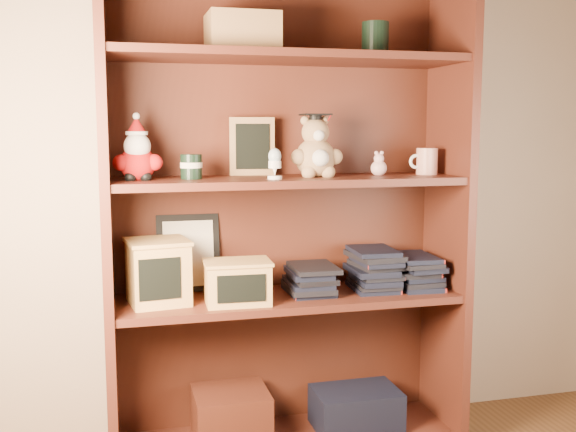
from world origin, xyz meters
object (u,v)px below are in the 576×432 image
object	(u,v)px
bookcase	(284,226)
treats_box	(158,271)
teacher_mug	(426,161)
grad_teddy_bear	(316,152)

from	to	relation	value
bookcase	treats_box	xyz separation A→B (m)	(-0.43, -0.05, -0.12)
bookcase	teacher_mug	distance (m)	0.55
grad_teddy_bear	bookcase	bearing A→B (deg)	149.37
grad_teddy_bear	treats_box	xyz separation A→B (m)	(-0.52, 0.01, -0.38)
bookcase	grad_teddy_bear	size ratio (longest dim) A/B	7.44
grad_teddy_bear	treats_box	bearing A→B (deg)	179.39
bookcase	treats_box	distance (m)	0.45
teacher_mug	treats_box	xyz separation A→B (m)	(-0.93, -0.00, -0.34)
bookcase	grad_teddy_bear	bearing A→B (deg)	-30.63
bookcase	teacher_mug	size ratio (longest dim) A/B	15.41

